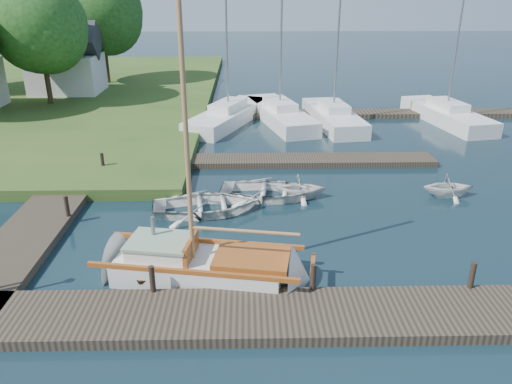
{
  "coord_description": "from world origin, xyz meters",
  "views": [
    {
      "loc": [
        -0.36,
        -16.92,
        8.31
      ],
      "look_at": [
        0.0,
        0.0,
        1.2
      ],
      "focal_mm": 35.0,
      "sensor_mm": 36.0,
      "label": 1
    }
  ],
  "objects_px": {
    "sailboat": "(205,268)",
    "marina_boat_0": "(228,115)",
    "tree_7": "(101,11)",
    "mooring_post_1": "(152,279)",
    "tender_b": "(301,185)",
    "house_c": "(66,65)",
    "marina_boat_1": "(280,113)",
    "tender_d": "(449,184)",
    "mooring_post_4": "(67,206)",
    "mooring_post_5": "(102,161)",
    "dinghy": "(198,260)",
    "mooring_post_3": "(472,275)",
    "mooring_post_2": "(313,277)",
    "marina_boat_4": "(446,114)",
    "tender_c": "(269,188)",
    "tender_a": "(206,202)",
    "tree_3": "(39,24)",
    "marina_boat_2": "(333,115)"
  },
  "relations": [
    {
      "from": "mooring_post_4",
      "to": "tender_c",
      "type": "bearing_deg",
      "value": 16.4
    },
    {
      "from": "tree_7",
      "to": "tender_c",
      "type": "bearing_deg",
      "value": -62.12
    },
    {
      "from": "mooring_post_1",
      "to": "tree_7",
      "type": "distance_m",
      "value": 32.79
    },
    {
      "from": "house_c",
      "to": "tree_3",
      "type": "bearing_deg",
      "value": -89.97
    },
    {
      "from": "mooring_post_3",
      "to": "tree_7",
      "type": "height_order",
      "value": "tree_7"
    },
    {
      "from": "marina_boat_4",
      "to": "tree_3",
      "type": "xyz_separation_m",
      "value": [
        -26.53,
        3.82,
        5.25
      ]
    },
    {
      "from": "mooring_post_3",
      "to": "mooring_post_5",
      "type": "distance_m",
      "value": 16.4
    },
    {
      "from": "marina_boat_4",
      "to": "house_c",
      "type": "distance_m",
      "value": 27.72
    },
    {
      "from": "tender_c",
      "to": "marina_boat_0",
      "type": "relative_size",
      "value": 0.39
    },
    {
      "from": "mooring_post_2",
      "to": "dinghy",
      "type": "xyz_separation_m",
      "value": [
        -3.38,
        1.53,
        -0.3
      ]
    },
    {
      "from": "mooring_post_2",
      "to": "house_c",
      "type": "bearing_deg",
      "value": 119.86
    },
    {
      "from": "mooring_post_1",
      "to": "marina_boat_0",
      "type": "relative_size",
      "value": 0.08
    },
    {
      "from": "mooring_post_4",
      "to": "tree_3",
      "type": "height_order",
      "value": "tree_3"
    },
    {
      "from": "tender_d",
      "to": "house_c",
      "type": "height_order",
      "value": "house_c"
    },
    {
      "from": "mooring_post_3",
      "to": "mooring_post_4",
      "type": "relative_size",
      "value": 1.0
    },
    {
      "from": "marina_boat_0",
      "to": "mooring_post_5",
      "type": "bearing_deg",
      "value": 172.5
    },
    {
      "from": "tender_b",
      "to": "mooring_post_1",
      "type": "bearing_deg",
      "value": 148.46
    },
    {
      "from": "tree_7",
      "to": "tender_d",
      "type": "bearing_deg",
      "value": -49.79
    },
    {
      "from": "mooring_post_1",
      "to": "mooring_post_5",
      "type": "distance_m",
      "value": 10.77
    },
    {
      "from": "mooring_post_5",
      "to": "tender_c",
      "type": "xyz_separation_m",
      "value": [
        7.6,
        -2.76,
        -0.28
      ]
    },
    {
      "from": "mooring_post_3",
      "to": "marina_boat_4",
      "type": "relative_size",
      "value": 0.08
    },
    {
      "from": "tree_7",
      "to": "mooring_post_1",
      "type": "bearing_deg",
      "value": -73.84
    },
    {
      "from": "sailboat",
      "to": "marina_boat_0",
      "type": "height_order",
      "value": "marina_boat_0"
    },
    {
      "from": "mooring_post_1",
      "to": "sailboat",
      "type": "height_order",
      "value": "sailboat"
    },
    {
      "from": "sailboat",
      "to": "tender_a",
      "type": "relative_size",
      "value": 2.38
    },
    {
      "from": "tender_b",
      "to": "mooring_post_5",
      "type": "bearing_deg",
      "value": 75.25
    },
    {
      "from": "tender_a",
      "to": "marina_boat_2",
      "type": "height_order",
      "value": "marina_boat_2"
    },
    {
      "from": "tender_c",
      "to": "marina_boat_2",
      "type": "height_order",
      "value": "marina_boat_2"
    },
    {
      "from": "mooring_post_3",
      "to": "marina_boat_0",
      "type": "height_order",
      "value": "marina_boat_0"
    },
    {
      "from": "marina_boat_4",
      "to": "house_c",
      "type": "relative_size",
      "value": 1.83
    },
    {
      "from": "marina_boat_2",
      "to": "tree_7",
      "type": "distance_m",
      "value": 21.8
    },
    {
      "from": "mooring_post_2",
      "to": "marina_boat_4",
      "type": "distance_m",
      "value": 22.17
    },
    {
      "from": "mooring_post_1",
      "to": "tender_b",
      "type": "height_order",
      "value": "tender_b"
    },
    {
      "from": "tender_c",
      "to": "mooring_post_2",
      "type": "bearing_deg",
      "value": -166.35
    },
    {
      "from": "mooring_post_2",
      "to": "sailboat",
      "type": "bearing_deg",
      "value": 159.76
    },
    {
      "from": "dinghy",
      "to": "tender_b",
      "type": "distance_m",
      "value": 6.82
    },
    {
      "from": "mooring_post_1",
      "to": "mooring_post_3",
      "type": "relative_size",
      "value": 1.0
    },
    {
      "from": "sailboat",
      "to": "tree_7",
      "type": "relative_size",
      "value": 1.05
    },
    {
      "from": "mooring_post_2",
      "to": "tender_d",
      "type": "relative_size",
      "value": 0.39
    },
    {
      "from": "mooring_post_4",
      "to": "mooring_post_5",
      "type": "height_order",
      "value": "same"
    },
    {
      "from": "tender_b",
      "to": "tree_3",
      "type": "distance_m",
      "value": 23.05
    },
    {
      "from": "tender_b",
      "to": "house_c",
      "type": "height_order",
      "value": "house_c"
    },
    {
      "from": "tender_b",
      "to": "marina_boat_1",
      "type": "distance_m",
      "value": 12.47
    },
    {
      "from": "marina_boat_0",
      "to": "tree_3",
      "type": "relative_size",
      "value": 1.19
    },
    {
      "from": "marina_boat_0",
      "to": "marina_boat_4",
      "type": "relative_size",
      "value": 1.08
    },
    {
      "from": "marina_boat_0",
      "to": "marina_boat_4",
      "type": "bearing_deg",
      "value": -67.12
    },
    {
      "from": "mooring_post_1",
      "to": "house_c",
      "type": "height_order",
      "value": "house_c"
    },
    {
      "from": "mooring_post_5",
      "to": "marina_boat_4",
      "type": "distance_m",
      "value": 21.6
    },
    {
      "from": "mooring_post_1",
      "to": "mooring_post_2",
      "type": "distance_m",
      "value": 4.5
    },
    {
      "from": "marina_boat_1",
      "to": "dinghy",
      "type": "bearing_deg",
      "value": 153.65
    }
  ]
}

